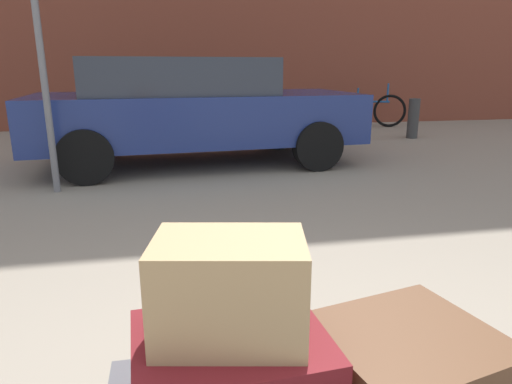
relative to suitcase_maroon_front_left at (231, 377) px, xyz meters
The scene contains 8 objects.
suitcase_maroon_front_left is the anchor object (origin of this frame).
suitcase_brown_rear_right 0.53m from the suitcase_maroon_front_left, ahead, with size 0.50×0.45×0.21m, color #51331E.
duffel_bag_tan_topmost_pile 0.27m from the suitcase_maroon_front_left, ahead, with size 0.39×0.26×0.28m, color #9E7F56.
parked_car 5.23m from the suitcase_maroon_front_left, 87.45° to the left, with size 4.41×2.15×1.42m.
bicycle_leaning 9.59m from the suitcase_maroon_front_left, 63.35° to the left, with size 1.69×0.61×0.96m.
bollard_kerb_near 7.45m from the suitcase_maroon_front_left, 65.68° to the left, with size 0.21×0.21×0.74m, color #383838.
bollard_kerb_mid 8.12m from the suitcase_maroon_front_left, 56.79° to the left, with size 0.21×0.21×0.74m, color #383838.
no_parking_sign 4.34m from the suitcase_maroon_front_left, 108.53° to the left, with size 0.49×0.12×2.48m.
Camera 1 is at (-0.43, -0.97, 1.30)m, focal length 31.72 mm.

